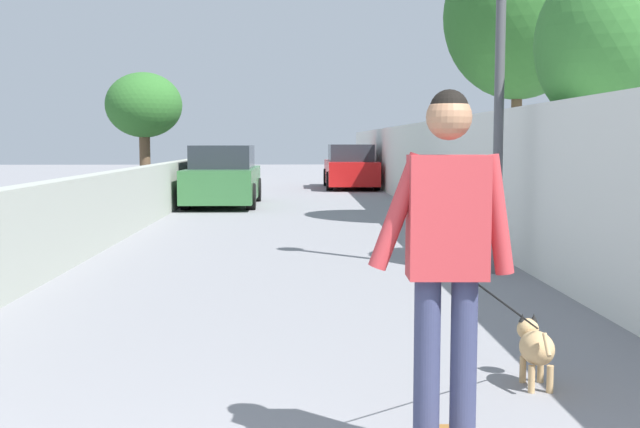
% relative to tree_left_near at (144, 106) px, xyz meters
% --- Properties ---
extents(ground_plane, '(80.00, 80.00, 0.00)m').
position_rel_tree_left_near_xyz_m(ground_plane, '(-5.00, -4.06, -2.57)').
color(ground_plane, gray).
extents(wall_left, '(48.00, 0.30, 1.14)m').
position_rel_tree_left_near_xyz_m(wall_left, '(-7.00, -1.02, -2.00)').
color(wall_left, '#999E93').
rests_on(wall_left, ground).
extents(fence_right, '(48.00, 0.30, 2.08)m').
position_rel_tree_left_near_xyz_m(fence_right, '(-7.00, -7.10, -1.53)').
color(fence_right, silver).
rests_on(fence_right, ground).
extents(tree_left_near, '(2.02, 2.02, 3.47)m').
position_rel_tree_left_near_xyz_m(tree_left_near, '(0.00, 0.00, 0.00)').
color(tree_left_near, brown).
rests_on(tree_left_near, ground).
extents(tree_right_mid, '(2.84, 2.84, 5.59)m').
position_rel_tree_left_near_xyz_m(tree_right_mid, '(-6.00, -8.29, 1.43)').
color(tree_right_mid, brown).
rests_on(tree_right_mid, ground).
extents(tree_right_far, '(1.92, 1.92, 3.86)m').
position_rel_tree_left_near_xyz_m(tree_right_far, '(-11.50, -7.91, 0.21)').
color(tree_right_far, '#473523').
rests_on(tree_right_far, ground).
extents(lamp_post, '(0.36, 0.36, 4.55)m').
position_rel_tree_left_near_xyz_m(lamp_post, '(-11.37, -6.55, 0.52)').
color(lamp_post, '#4C4C51').
rests_on(lamp_post, ground).
extents(person_skateboarder, '(0.23, 0.71, 1.79)m').
position_rel_tree_left_near_xyz_m(person_skateboarder, '(-17.07, -4.82, -1.43)').
color(person_skateboarder, '#333859').
rests_on(person_skateboarder, skateboard).
extents(dog, '(1.58, 0.98, 1.06)m').
position_rel_tree_left_near_xyz_m(dog, '(-15.78, -5.67, -2.29)').
color(dog, tan).
rests_on(dog, ground).
extents(car_near, '(4.27, 1.80, 1.54)m').
position_rel_tree_left_near_xyz_m(car_near, '(-0.95, -2.17, -1.85)').
color(car_near, '#336B38').
rests_on(car_near, ground).
extents(car_far, '(4.38, 1.80, 1.54)m').
position_rel_tree_left_near_xyz_m(car_far, '(6.35, -5.95, -1.85)').
color(car_far, '#B71414').
rests_on(car_far, ground).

